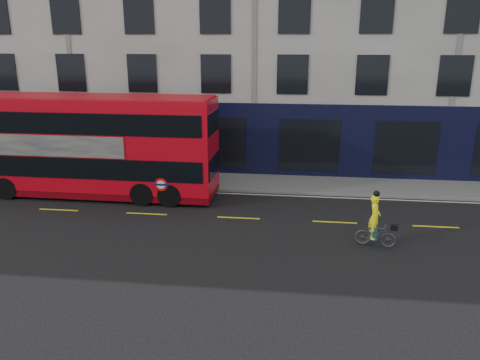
# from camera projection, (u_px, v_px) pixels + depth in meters

# --- Properties ---
(ground) EXTENTS (120.00, 120.00, 0.00)m
(ground) POSITION_uv_depth(u_px,v_px,m) (234.00, 232.00, 18.27)
(ground) COLOR black
(ground) RESTS_ON ground
(pavement) EXTENTS (60.00, 3.00, 0.12)m
(pavement) POSITION_uv_depth(u_px,v_px,m) (250.00, 182.00, 24.44)
(pavement) COLOR slate
(pavement) RESTS_ON ground
(kerb) EXTENTS (60.00, 0.12, 0.13)m
(kerb) POSITION_uv_depth(u_px,v_px,m) (247.00, 191.00, 23.01)
(kerb) COLOR slate
(kerb) RESTS_ON ground
(building_terrace) EXTENTS (50.00, 10.07, 15.00)m
(building_terrace) POSITION_uv_depth(u_px,v_px,m) (262.00, 35.00, 28.44)
(building_terrace) COLOR beige
(building_terrace) RESTS_ON ground
(road_edge_line) EXTENTS (58.00, 0.10, 0.01)m
(road_edge_line) POSITION_uv_depth(u_px,v_px,m) (247.00, 194.00, 22.74)
(road_edge_line) COLOR silver
(road_edge_line) RESTS_ON ground
(lane_dashes) EXTENTS (58.00, 0.12, 0.01)m
(lane_dashes) POSITION_uv_depth(u_px,v_px,m) (238.00, 218.00, 19.70)
(lane_dashes) COLOR gold
(lane_dashes) RESTS_ON ground
(bus) EXTENTS (11.83, 2.86, 4.75)m
(bus) POSITION_uv_depth(u_px,v_px,m) (93.00, 145.00, 22.03)
(bus) COLOR red
(bus) RESTS_ON ground
(cyclist) EXTENTS (1.50, 0.69, 2.11)m
(cyclist) POSITION_uv_depth(u_px,v_px,m) (375.00, 227.00, 16.82)
(cyclist) COLOR #444749
(cyclist) RESTS_ON ground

